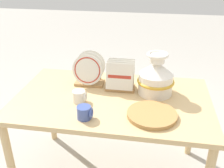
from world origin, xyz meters
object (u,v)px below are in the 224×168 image
Objects in this scene: wicker_charger_stack at (152,115)px; mug_cobalt_glaze at (85,113)px; mug_cream_glaze at (80,96)px; ceramic_vase at (156,77)px; dish_rack_square_plates at (120,79)px; dish_rack_round_plates at (89,72)px.

mug_cobalt_glaze is at bearing -167.52° from wicker_charger_stack.
ceramic_vase is at bearing 22.80° from mug_cream_glaze.
dish_rack_round_plates is at bearing 172.40° from dish_rack_square_plates.
mug_cobalt_glaze is (-0.42, -0.09, 0.03)m from wicker_charger_stack.
wicker_charger_stack is (0.51, -0.39, -0.09)m from dish_rack_round_plates.
dish_rack_round_plates is 2.62× the size of mug_cobalt_glaze.
mug_cream_glaze is at bearing -136.10° from dish_rack_square_plates.
dish_rack_round_plates is 1.15× the size of dish_rack_square_plates.
mug_cobalt_glaze is at bearing -110.47° from dish_rack_square_plates.
mug_cream_glaze is (-0.53, -0.22, -0.09)m from ceramic_vase.
dish_rack_round_plates is 0.49m from mug_cobalt_glaze.
mug_cobalt_glaze reaches higher than wicker_charger_stack.
mug_cream_glaze reaches higher than wicker_charger_stack.
dish_rack_square_plates is at bearing 126.09° from wicker_charger_stack.
mug_cream_glaze is at bearing 168.44° from wicker_charger_stack.
mug_cream_glaze is at bearing -157.20° from ceramic_vase.
ceramic_vase is at bearing -5.64° from dish_rack_square_plates.
mug_cream_glaze and mug_cobalt_glaze have the same top height.
dish_rack_square_plates is (0.26, -0.03, -0.02)m from dish_rack_round_plates.
wicker_charger_stack is at bearing -11.56° from mug_cream_glaze.
dish_rack_square_plates is at bearing 174.36° from ceramic_vase.
mug_cobalt_glaze is at bearing -136.02° from ceramic_vase.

